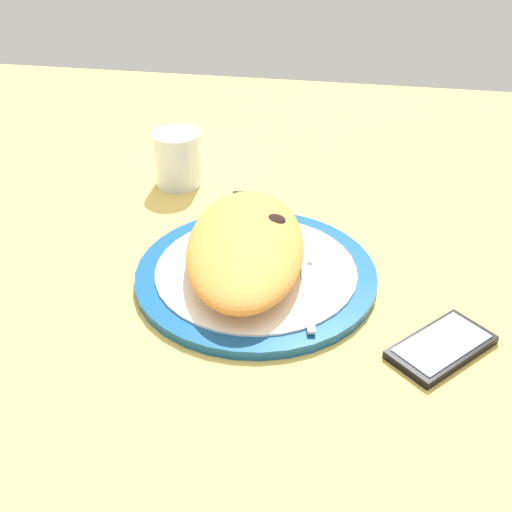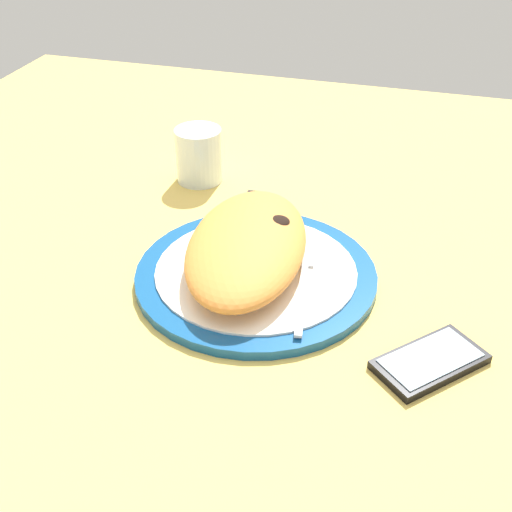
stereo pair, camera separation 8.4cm
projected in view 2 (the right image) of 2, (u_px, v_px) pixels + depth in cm
name	position (u px, v px, depth cm)	size (l,w,h in cm)	color
ground_plane	(256.00, 289.00, 86.43)	(150.00, 150.00, 3.00)	#DBB756
plate	(256.00, 274.00, 85.19)	(30.51, 30.51, 1.54)	navy
calzone	(247.00, 245.00, 84.58)	(29.00, 17.85, 5.14)	orange
fork	(303.00, 281.00, 82.30)	(17.60, 4.49, 0.40)	silver
knife	(244.00, 221.00, 93.55)	(22.69, 3.97, 1.20)	silver
smartphone	(430.00, 361.00, 72.10)	(13.09, 12.79, 1.16)	black
water_glass	(199.00, 159.00, 106.38)	(7.31, 7.31, 8.58)	silver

